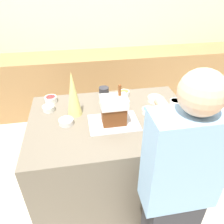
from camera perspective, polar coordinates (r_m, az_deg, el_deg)
ground_plane at (r=2.52m, az=0.02°, el=-19.52°), size 12.00×12.00×0.00m
wall_back at (r=3.68m, az=-6.09°, el=21.89°), size 8.00×0.05×2.60m
back_cabinet_block at (r=3.63m, az=-4.88°, el=7.81°), size 6.00×0.60×0.92m
kitchen_island at (r=2.17m, az=0.02°, el=-11.90°), size 1.41×0.98×0.95m
baking_tray at (r=1.80m, az=0.39°, el=-2.81°), size 0.41×0.29×0.01m
gingerbread_house at (r=1.73m, az=0.42°, el=0.64°), size 0.21×0.16×0.32m
decorative_tree at (r=1.84m, az=-10.12°, el=4.69°), size 0.12×0.12×0.40m
candy_bowl_center_rear at (r=1.93m, az=9.42°, el=0.30°), size 0.11×0.11×0.04m
candy_bowl_far_right at (r=2.20m, az=3.22°, el=5.01°), size 0.10×0.10×0.04m
candy_bowl_near_tray_left at (r=2.03m, az=-16.24°, el=1.00°), size 0.10×0.10×0.05m
candy_bowl_far_left at (r=2.13m, az=11.18°, el=3.39°), size 0.14×0.14×0.04m
candy_bowl_near_tray_right at (r=1.82m, az=-11.88°, el=-2.42°), size 0.12×0.12×0.04m
candy_bowl_behind_tray at (r=2.12m, az=16.25°, el=2.50°), size 0.11×0.11×0.04m
candy_bowl_beside_tree at (r=2.16m, az=-15.68°, el=3.30°), size 0.11×0.11×0.05m
mug at (r=2.17m, az=-2.13°, el=5.27°), size 0.10×0.10×0.10m
person at (r=1.48m, az=16.43°, el=-19.49°), size 0.44×0.55×1.66m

